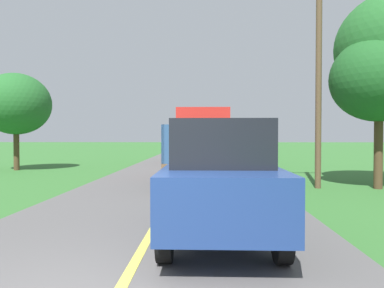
% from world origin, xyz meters
% --- Properties ---
extents(banana_truck_near, '(2.38, 5.82, 2.80)m').
position_xyz_m(banana_truck_near, '(0.87, 10.53, 1.48)').
color(banana_truck_near, '#2D2D30').
rests_on(banana_truck_near, road_surface).
extents(banana_truck_far, '(2.38, 5.81, 2.80)m').
position_xyz_m(banana_truck_far, '(0.68, 21.01, 1.47)').
color(banana_truck_far, '#2D2D30').
rests_on(banana_truck_far, road_surface).
extents(utility_pole_roadside, '(2.25, 0.20, 7.64)m').
position_xyz_m(utility_pole_roadside, '(4.75, 8.99, 4.15)').
color(utility_pole_roadside, brown).
rests_on(utility_pole_roadside, ground).
extents(roadside_tree_near_left, '(3.16, 3.16, 5.08)m').
position_xyz_m(roadside_tree_near_left, '(6.71, 8.92, 3.64)').
color(roadside_tree_near_left, '#4C3823').
rests_on(roadside_tree_near_left, ground).
extents(roadside_tree_far_left, '(3.49, 3.49, 4.97)m').
position_xyz_m(roadside_tree_far_left, '(-8.74, 14.95, 3.40)').
color(roadside_tree_far_left, '#4C3823').
rests_on(roadside_tree_far_left, ground).
extents(following_car, '(1.74, 4.10, 1.92)m').
position_xyz_m(following_car, '(1.17, 2.73, 1.07)').
color(following_car, navy).
rests_on(following_car, road_surface).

